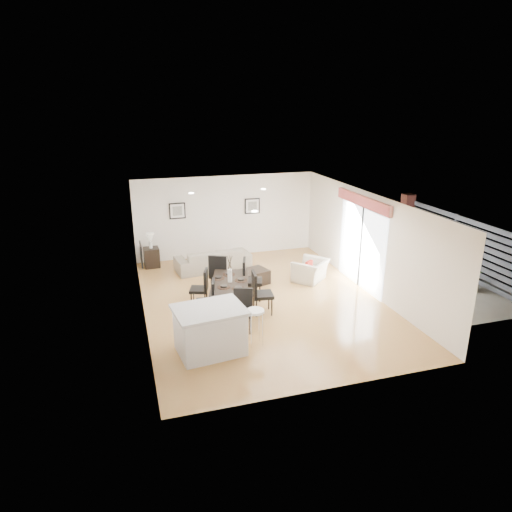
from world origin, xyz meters
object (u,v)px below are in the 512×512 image
object	(u,v)px
dining_table	(230,285)
armchair	(310,270)
dining_chair_enear	(259,291)
dining_chair_foot	(219,272)
dining_chair_head	(243,307)
dining_chair_efar	(249,277)
sofa	(213,259)
kitchen_island	(210,330)
dining_chair_wfar	(202,286)
bar_stool	(255,315)
coffee_table	(250,278)
dining_chair_wnear	(209,298)
side_table	(152,257)

from	to	relation	value
dining_table	armchair	bearing A→B (deg)	40.94
dining_chair_enear	dining_chair_foot	world-z (taller)	dining_chair_foot
armchair	dining_chair_head	distance (m)	3.55
dining_chair_efar	dining_chair_foot	size ratio (longest dim) A/B	1.00
sofa	dining_chair_head	bearing A→B (deg)	81.06
kitchen_island	armchair	bearing A→B (deg)	34.01
dining_chair_wfar	dining_chair_head	size ratio (longest dim) A/B	1.00
dining_chair_head	bar_stool	distance (m)	0.80
dining_chair_enear	dining_chair_head	bearing A→B (deg)	145.90
sofa	coffee_table	xyz separation A→B (m)	(0.76, -1.54, -0.13)
coffee_table	kitchen_island	distance (m)	3.78
dining_table	dining_chair_wnear	bearing A→B (deg)	-126.82
sofa	dining_chair_efar	distance (m)	2.55
dining_chair_efar	dining_chair_head	distance (m)	1.69
dining_chair_efar	coffee_table	world-z (taller)	dining_chair_efar
dining_table	kitchen_island	world-z (taller)	kitchen_island
dining_table	dining_chair_enear	world-z (taller)	dining_chair_enear
side_table	bar_stool	size ratio (longest dim) A/B	0.75
dining_chair_foot	dining_table	bearing A→B (deg)	117.59
armchair	dining_chair_wfar	xyz separation A→B (m)	(-3.32, -0.80, 0.23)
sofa	dining_chair_enear	bearing A→B (deg)	90.59
dining_chair_wnear	coffee_table	size ratio (longest dim) A/B	0.99
dining_chair_wnear	dining_chair_enear	size ratio (longest dim) A/B	0.94
dining_chair_enear	side_table	bearing A→B (deg)	35.45
dining_chair_wfar	dining_chair_wnear	bearing A→B (deg)	18.59
sofa	bar_stool	world-z (taller)	bar_stool
kitchen_island	bar_stool	distance (m)	1.00
dining_chair_wnear	dining_chair_foot	bearing A→B (deg)	173.39
bar_stool	sofa	bearing A→B (deg)	89.06
side_table	kitchen_island	world-z (taller)	kitchen_island
dining_chair_enear	dining_chair_efar	xyz separation A→B (m)	(0.00, 0.91, 0.01)
dining_chair_efar	dining_table	bearing A→B (deg)	144.94
dining_chair_wfar	dining_chair_head	xyz separation A→B (m)	(0.66, -1.52, -0.00)
armchair	kitchen_island	size ratio (longest dim) A/B	0.63
kitchen_island	dining_chair_wnear	bearing A→B (deg)	72.64
dining_chair_efar	coffee_table	size ratio (longest dim) A/B	1.07
armchair	side_table	size ratio (longest dim) A/B	1.55
bar_stool	coffee_table	bearing A→B (deg)	75.84
dining_table	sofa	bearing A→B (deg)	103.24
dining_chair_wfar	kitchen_island	world-z (taller)	kitchen_island
dining_table	dining_chair_enear	bearing A→B (deg)	-18.44
dining_chair_enear	dining_chair_efar	distance (m)	0.91
side_table	dining_chair_foot	bearing A→B (deg)	-59.03
dining_chair_head	bar_stool	bearing A→B (deg)	-66.01
kitchen_island	bar_stool	size ratio (longest dim) A/B	1.87
dining_chair_wfar	kitchen_island	size ratio (longest dim) A/B	0.64
sofa	side_table	world-z (taller)	sofa
dining_chair_wnear	armchair	bearing A→B (deg)	130.84
armchair	dining_table	bearing A→B (deg)	-17.48
armchair	dining_chair_wfar	distance (m)	3.43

